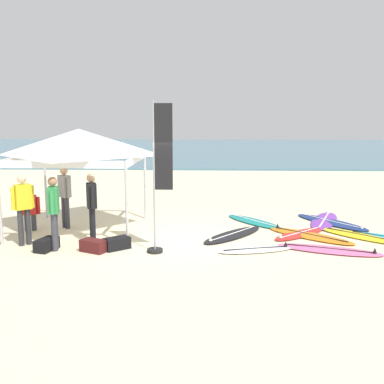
% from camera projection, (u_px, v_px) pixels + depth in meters
% --- Properties ---
extents(ground_plane, '(80.00, 80.00, 0.00)m').
position_uv_depth(ground_plane, '(167.00, 240.00, 11.37)').
color(ground_plane, beige).
extents(sea, '(80.00, 36.00, 0.10)m').
position_uv_depth(sea, '(199.00, 149.00, 44.18)').
color(sea, teal).
rests_on(sea, ground).
extents(canopy_tent, '(3.16, 3.16, 2.75)m').
position_uv_depth(canopy_tent, '(79.00, 143.00, 11.98)').
color(canopy_tent, '#B7B7BC').
rests_on(canopy_tent, ground).
extents(surfboard_pink, '(2.45, 1.37, 0.19)m').
position_uv_depth(surfboard_pink, '(330.00, 250.00, 10.42)').
color(surfboard_pink, pink).
rests_on(surfboard_pink, ground).
extents(surfboard_teal, '(1.78, 2.12, 0.19)m').
position_uv_depth(surfboard_teal, '(253.00, 221.00, 13.28)').
color(surfboard_teal, '#19847F').
rests_on(surfboard_teal, ground).
extents(surfboard_navy, '(2.02, 2.51, 0.19)m').
position_uv_depth(surfboard_navy, '(331.00, 222.00, 13.19)').
color(surfboard_navy, navy).
rests_on(surfboard_navy, ground).
extents(surfboard_black, '(1.92, 2.20, 0.19)m').
position_uv_depth(surfboard_black, '(233.00, 235.00, 11.76)').
color(surfboard_black, black).
rests_on(surfboard_black, ground).
extents(surfboard_red, '(1.80, 1.75, 0.19)m').
position_uv_depth(surfboard_red, '(300.00, 234.00, 11.85)').
color(surfboard_red, red).
rests_on(surfboard_red, ground).
extents(surfboard_orange, '(2.24, 2.14, 0.19)m').
position_uv_depth(surfboard_orange, '(310.00, 235.00, 11.68)').
color(surfboard_orange, orange).
rests_on(surfboard_orange, ground).
extents(surfboard_yellow, '(2.15, 2.12, 0.19)m').
position_uv_depth(surfboard_yellow, '(363.00, 236.00, 11.61)').
color(surfboard_yellow, yellow).
rests_on(surfboard_yellow, ground).
extents(surfboard_purple, '(1.54, 2.61, 0.19)m').
position_uv_depth(surfboard_purple, '(324.00, 220.00, 13.39)').
color(surfboard_purple, purple).
rests_on(surfboard_purple, ground).
extents(surfboard_white, '(1.87, 0.94, 0.19)m').
position_uv_depth(surfboard_white, '(256.00, 250.00, 10.43)').
color(surfboard_white, white).
rests_on(surfboard_white, ground).
extents(person_grey, '(0.42, 0.41, 1.71)m').
position_uv_depth(person_grey, '(65.00, 193.00, 12.47)').
color(person_grey, '#383842').
rests_on(person_grey, ground).
extents(person_yellow, '(0.43, 0.40, 1.71)m').
position_uv_depth(person_yellow, '(23.00, 205.00, 10.79)').
color(person_yellow, '#2D2D33').
rests_on(person_yellow, ground).
extents(person_green, '(0.29, 0.54, 1.71)m').
position_uv_depth(person_green, '(54.00, 208.00, 10.38)').
color(person_green, '#383842').
rests_on(person_green, ground).
extents(person_black, '(0.33, 0.52, 1.71)m').
position_uv_depth(person_black, '(92.00, 203.00, 10.98)').
color(person_black, black).
rests_on(person_black, ground).
extents(person_red, '(0.54, 0.30, 1.20)m').
position_uv_depth(person_red, '(30.00, 207.00, 12.24)').
color(person_red, '#383842').
rests_on(person_red, ground).
extents(banner_flag, '(0.60, 0.36, 3.40)m').
position_uv_depth(banner_flag, '(159.00, 184.00, 10.09)').
color(banner_flag, '#99999E').
rests_on(banner_flag, ground).
extents(gear_bag_near_tent, '(0.67, 0.63, 0.28)m').
position_uv_depth(gear_bag_near_tent, '(117.00, 243.00, 10.56)').
color(gear_bag_near_tent, black).
rests_on(gear_bag_near_tent, ground).
extents(gear_bag_by_pole, '(0.68, 0.55, 0.28)m').
position_uv_depth(gear_bag_by_pole, '(94.00, 246.00, 10.37)').
color(gear_bag_by_pole, '#4C1919').
rests_on(gear_bag_by_pole, ground).
extents(gear_bag_on_sand, '(0.47, 0.66, 0.28)m').
position_uv_depth(gear_bag_on_sand, '(47.00, 244.00, 10.48)').
color(gear_bag_on_sand, black).
rests_on(gear_bag_on_sand, ground).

